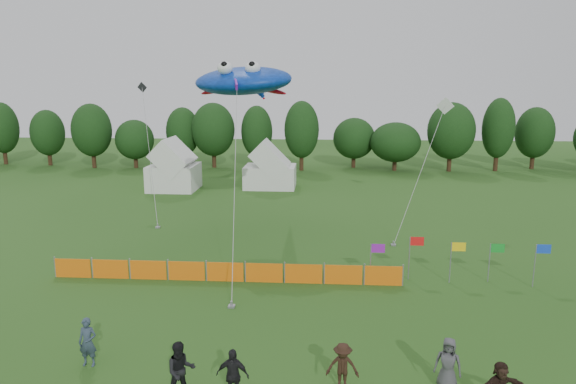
# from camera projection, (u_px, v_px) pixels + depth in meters

# --- Properties ---
(ground) EXTENTS (160.00, 160.00, 0.00)m
(ground) POSITION_uv_depth(u_px,v_px,m) (276.00, 373.00, 17.80)
(ground) COLOR #234C16
(ground) RESTS_ON ground
(treeline) EXTENTS (104.57, 8.78, 8.36)m
(treeline) POSITION_uv_depth(u_px,v_px,m) (324.00, 134.00, 60.74)
(treeline) COLOR #382314
(treeline) RESTS_ON ground
(tent_left) EXTENTS (4.49, 4.49, 3.96)m
(tent_left) POSITION_uv_depth(u_px,v_px,m) (174.00, 169.00, 49.08)
(tent_left) COLOR white
(tent_left) RESTS_ON ground
(tent_right) EXTENTS (5.01, 4.01, 3.54)m
(tent_right) POSITION_uv_depth(u_px,v_px,m) (270.00, 170.00, 50.14)
(tent_right) COLOR silver
(tent_right) RESTS_ON ground
(barrier_fence) EXTENTS (17.90, 0.06, 1.00)m
(barrier_fence) POSITION_uv_depth(u_px,v_px,m) (225.00, 272.00, 26.12)
(barrier_fence) COLOR orange
(barrier_fence) RESTS_ON ground
(flag_row) EXTENTS (8.73, 0.69, 2.27)m
(flag_row) POSITION_uv_depth(u_px,v_px,m) (454.00, 255.00, 25.76)
(flag_row) COLOR gray
(flag_row) RESTS_ON ground
(spectator_a) EXTENTS (0.65, 0.43, 1.78)m
(spectator_a) POSITION_uv_depth(u_px,v_px,m) (88.00, 342.00, 18.15)
(spectator_a) COLOR #2E3D4D
(spectator_a) RESTS_ON ground
(spectator_b) EXTENTS (1.14, 1.04, 1.92)m
(spectator_b) POSITION_uv_depth(u_px,v_px,m) (181.00, 371.00, 16.19)
(spectator_b) COLOR black
(spectator_b) RESTS_ON ground
(spectator_c) EXTENTS (1.11, 0.68, 1.66)m
(spectator_c) POSITION_uv_depth(u_px,v_px,m) (342.00, 367.00, 16.64)
(spectator_c) COLOR black
(spectator_c) RESTS_ON ground
(spectator_d) EXTENTS (1.09, 0.54, 1.79)m
(spectator_d) POSITION_uv_depth(u_px,v_px,m) (233.00, 376.00, 16.04)
(spectator_d) COLOR black
(spectator_d) RESTS_ON ground
(spectator_e) EXTENTS (1.02, 0.83, 1.79)m
(spectator_e) POSITION_uv_depth(u_px,v_px,m) (448.00, 364.00, 16.71)
(spectator_e) COLOR #434348
(spectator_e) RESTS_ON ground
(stingray_kite) EXTENTS (8.43, 21.21, 11.34)m
(stingray_kite) POSITION_uv_depth(u_px,v_px,m) (245.00, 81.00, 33.36)
(stingray_kite) COLOR blue
(stingray_kite) RESTS_ON ground
(small_kite_white) EXTENTS (5.09, 7.53, 9.03)m
(small_kite_white) POSITION_uv_depth(u_px,v_px,m) (433.00, 140.00, 35.73)
(small_kite_white) COLOR silver
(small_kite_white) RESTS_ON ground
(small_kite_dark) EXTENTS (3.95, 8.19, 10.14)m
(small_kite_dark) POSITION_uv_depth(u_px,v_px,m) (148.00, 139.00, 39.61)
(small_kite_dark) COLOR black
(small_kite_dark) RESTS_ON ground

